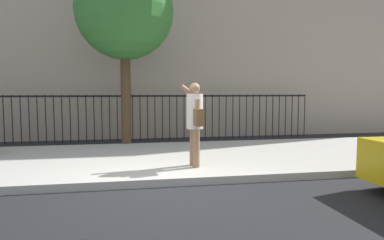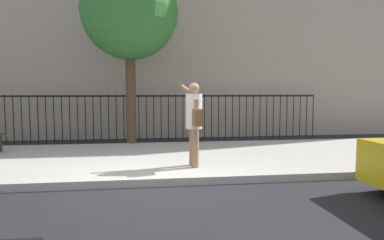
{
  "view_description": "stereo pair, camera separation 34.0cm",
  "coord_description": "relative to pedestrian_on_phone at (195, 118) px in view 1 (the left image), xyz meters",
  "views": [
    {
      "loc": [
        -0.52,
        -6.02,
        1.72
      ],
      "look_at": [
        0.83,
        1.25,
        1.1
      ],
      "focal_mm": 32.18,
      "sensor_mm": 36.0,
      "label": 1
    },
    {
      "loc": [
        -0.18,
        -6.07,
        1.72
      ],
      "look_at": [
        0.83,
        1.25,
        1.1
      ],
      "focal_mm": 32.18,
      "sensor_mm": 36.0,
      "label": 2
    }
  ],
  "objects": [
    {
      "name": "ground_plane",
      "position": [
        -0.83,
        -0.92,
        -1.16
      ],
      "size": [
        60.0,
        60.0,
        0.0
      ],
      "primitive_type": "plane",
      "color": "black"
    },
    {
      "name": "sidewalk",
      "position": [
        -0.83,
        1.28,
        -1.09
      ],
      "size": [
        28.0,
        4.4,
        0.15
      ],
      "primitive_type": "cube",
      "color": "#B2ADA3",
      "rests_on": "ground"
    },
    {
      "name": "iron_fence",
      "position": [
        -0.83,
        4.98,
        -0.14
      ],
      "size": [
        12.03,
        0.04,
        1.6
      ],
      "color": "black",
      "rests_on": "ground"
    },
    {
      "name": "pedestrian_on_phone",
      "position": [
        0.0,
        0.0,
        0.0
      ],
      "size": [
        0.51,
        0.68,
        1.74
      ],
      "color": "#936B4C",
      "rests_on": "sidewalk"
    },
    {
      "name": "street_tree_mid",
      "position": [
        -1.42,
        3.54,
        2.89
      ],
      "size": [
        2.89,
        2.89,
        5.53
      ],
      "color": "#4C3823",
      "rests_on": "ground"
    }
  ]
}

